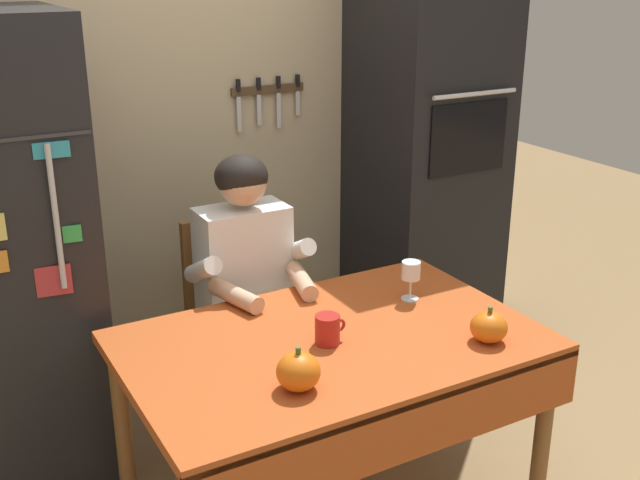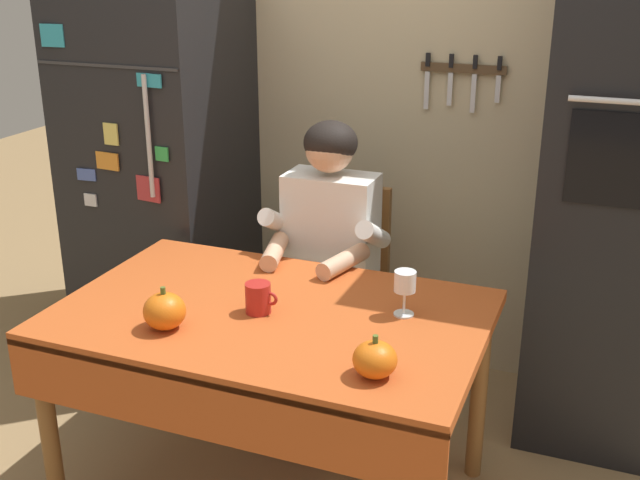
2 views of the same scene
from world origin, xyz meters
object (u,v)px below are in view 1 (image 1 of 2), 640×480
chair_behind_person (234,315)px  seated_person (251,282)px  wall_oven (426,157)px  pumpkin_large (489,327)px  wine_glass (411,273)px  pumpkin_medium (298,371)px  dining_table (335,362)px  coffee_mug (328,329)px

chair_behind_person → seated_person: size_ratio=0.75×
chair_behind_person → seated_person: 0.29m
wall_oven → pumpkin_large: size_ratio=16.59×
wall_oven → seated_person: wall_oven is taller
wine_glass → seated_person: bearing=134.9°
wall_oven → wine_glass: wall_oven is taller
wall_oven → pumpkin_medium: bearing=-138.9°
wine_glass → pumpkin_medium: bearing=-151.3°
dining_table → wine_glass: (0.42, 0.15, 0.19)m
wine_glass → pumpkin_medium: (-0.67, -0.37, -0.05)m
coffee_mug → pumpkin_large: 0.54m
seated_person → pumpkin_large: seated_person is taller
wall_oven → pumpkin_large: wall_oven is taller
wine_glass → pumpkin_large: wine_glass is taller
dining_table → chair_behind_person: (-0.03, 0.79, -0.14)m
dining_table → chair_behind_person: chair_behind_person is taller
wine_glass → pumpkin_medium: 0.77m
coffee_mug → wine_glass: bearing=19.1°
wall_oven → pumpkin_medium: size_ratio=14.96×
dining_table → coffee_mug: 0.14m
wine_glass → dining_table: bearing=-160.2°
chair_behind_person → seated_person: (0.00, -0.19, 0.23)m
coffee_mug → chair_behind_person: bearing=90.3°
coffee_mug → pumpkin_medium: 0.31m
wine_glass → pumpkin_large: 0.41m
wine_glass → chair_behind_person: bearing=125.1°
pumpkin_large → pumpkin_medium: pumpkin_medium is taller
pumpkin_large → wine_glass: bearing=94.3°
coffee_mug → pumpkin_large: pumpkin_large is taller
wall_oven → seated_person: size_ratio=1.69×
coffee_mug → pumpkin_medium: (-0.22, -0.21, 0.01)m
wine_glass → pumpkin_large: size_ratio=1.21×
dining_table → chair_behind_person: 0.81m
seated_person → pumpkin_large: size_ratio=9.83×
seated_person → wall_oven: bearing=16.4°
dining_table → pumpkin_medium: 0.36m
pumpkin_large → wall_oven: bearing=62.9°
pumpkin_medium → pumpkin_large: bearing=-3.3°
coffee_mug → pumpkin_medium: pumpkin_medium is taller
chair_behind_person → wine_glass: bearing=-54.9°
wine_glass → pumpkin_large: (0.03, -0.41, -0.06)m
dining_table → wine_glass: 0.48m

